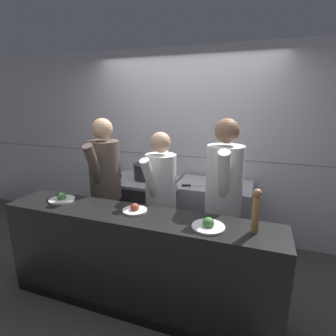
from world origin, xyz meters
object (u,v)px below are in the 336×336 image
(stock_pot, at_px, (145,171))
(pepper_mill, at_px, (256,210))
(chef_sous, at_px, (161,198))
(plated_dish_main, at_px, (62,199))
(plated_dish_appetiser, at_px, (135,209))
(plated_dish_dessert, at_px, (208,225))
(chef_line, at_px, (223,198))
(oven_range, at_px, (143,208))
(chef_head_cook, at_px, (106,185))
(chefs_knife, at_px, (195,186))

(stock_pot, xyz_separation_m, pepper_mill, (1.46, -1.23, 0.15))
(stock_pot, height_order, chef_sous, chef_sous)
(plated_dish_main, relative_size, plated_dish_appetiser, 1.12)
(plated_dish_dessert, height_order, chef_line, chef_line)
(plated_dish_main, relative_size, pepper_mill, 0.72)
(oven_range, relative_size, chef_sous, 0.58)
(stock_pot, bearing_deg, chef_head_cook, -106.68)
(plated_dish_main, height_order, plated_dish_appetiser, plated_dish_main)
(plated_dish_appetiser, bearing_deg, plated_dish_main, -179.57)
(plated_dish_appetiser, height_order, chef_head_cook, chef_head_cook)
(plated_dish_main, bearing_deg, stock_pot, 73.08)
(plated_dish_dessert, distance_m, pepper_mill, 0.38)
(plated_dish_main, height_order, chef_line, chef_line)
(plated_dish_main, bearing_deg, oven_range, 74.60)
(pepper_mill, distance_m, chef_line, 0.66)
(chefs_knife, height_order, plated_dish_main, plated_dish_main)
(chef_sous, bearing_deg, plated_dish_appetiser, -86.72)
(plated_dish_main, height_order, chef_head_cook, chef_head_cook)
(chef_sous, bearing_deg, pepper_mill, -20.32)
(plated_dish_appetiser, bearing_deg, chefs_knife, 73.41)
(plated_dish_dessert, bearing_deg, chef_sous, 136.32)
(pepper_mill, bearing_deg, plated_dish_dessert, -170.90)
(chefs_knife, relative_size, pepper_mill, 1.10)
(plated_dish_main, height_order, chef_sous, chef_sous)
(pepper_mill, height_order, chef_head_cook, chef_head_cook)
(stock_pot, distance_m, chef_line, 1.33)
(oven_range, xyz_separation_m, plated_dish_dessert, (1.16, -1.27, 0.54))
(chef_head_cook, bearing_deg, plated_dish_dessert, -30.09)
(chef_sous, bearing_deg, chef_line, 10.42)
(chefs_knife, height_order, plated_dish_dessert, plated_dish_dessert)
(chef_sous, height_order, chef_line, chef_line)
(plated_dish_main, height_order, pepper_mill, pepper_mill)
(chefs_knife, xyz_separation_m, plated_dish_dessert, (0.38, -1.11, 0.06))
(plated_dish_appetiser, relative_size, chef_line, 0.13)
(stock_pot, distance_m, plated_dish_dessert, 1.70)
(pepper_mill, distance_m, chef_sous, 1.14)
(plated_dish_main, bearing_deg, pepper_mill, -0.85)
(oven_range, height_order, plated_dish_appetiser, plated_dish_appetiser)
(stock_pot, xyz_separation_m, chef_head_cook, (-0.20, -0.67, -0.01))
(oven_range, height_order, chef_head_cook, chef_head_cook)
(pepper_mill, height_order, chef_line, chef_line)
(stock_pot, bearing_deg, plated_dish_appetiser, -69.93)
(plated_dish_main, bearing_deg, plated_dish_appetiser, 0.43)
(oven_range, distance_m, plated_dish_main, 1.34)
(plated_dish_main, relative_size, plated_dish_dessert, 0.95)
(oven_range, distance_m, chef_line, 1.46)
(stock_pot, xyz_separation_m, chef_line, (1.15, -0.67, 0.00))
(pepper_mill, relative_size, chef_head_cook, 0.20)
(oven_range, xyz_separation_m, chef_line, (1.19, -0.65, 0.55))
(oven_range, height_order, chef_line, chef_line)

